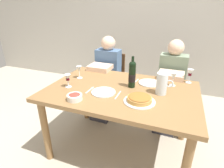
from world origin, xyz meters
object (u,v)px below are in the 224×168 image
dinner_plate_left_setting (103,92)px  chair_right (171,85)px  salad_bowl (75,97)px  diner_right (170,84)px  chair_left (111,78)px  wine_bottle (132,74)px  wine_glass_centre (79,70)px  baked_tart (140,99)px  water_pitcher (162,85)px  wine_glass_right_diner (68,78)px  wine_glass_left_diner (173,77)px  wine_glass_spare (190,73)px  dining_table (121,97)px  dinner_plate_right_setting (149,83)px  diner_left (105,76)px

dinner_plate_left_setting → chair_right: 1.24m
salad_bowl → diner_right: (0.77, 1.04, -0.17)m
salad_bowl → dinner_plate_left_setting: (0.18, 0.22, -0.02)m
dinner_plate_left_setting → chair_left: size_ratio=0.27×
wine_bottle → wine_glass_centre: size_ratio=2.24×
baked_tart → salad_bowl: size_ratio=2.03×
baked_tart → salad_bowl: 0.58m
water_pitcher → wine_glass_right_diner: size_ratio=1.49×
wine_bottle → wine_glass_left_diner: wine_bottle is taller
wine_glass_spare → dinner_plate_left_setting: bearing=-144.0°
dining_table → wine_glass_left_diner: bearing=30.4°
dining_table → salad_bowl: bearing=-131.5°
dinner_plate_right_setting → chair_left: chair_left is taller
dinner_plate_right_setting → chair_left: size_ratio=0.26×
baked_tart → salad_bowl: bearing=-163.0°
chair_right → water_pitcher: bearing=86.8°
diner_left → wine_bottle: bearing=135.0°
baked_tart → diner_left: 1.10m
wine_glass_centre → diner_left: 0.59m
dinner_plate_right_setting → diner_right: bearing=64.4°
wine_glass_right_diner → chair_right: bearing=47.3°
wine_glass_centre → diner_right: size_ratio=0.12×
wine_glass_right_diner → dinner_plate_left_setting: wine_glass_right_diner is taller
water_pitcher → baked_tart: water_pitcher is taller
wine_glass_left_diner → dinner_plate_left_setting: 0.75m
water_pitcher → dinner_plate_left_setting: 0.56m
salad_bowl → chair_left: chair_left is taller
diner_left → baked_tart: bearing=130.1°
wine_glass_spare → diner_right: bearing=126.7°
wine_glass_centre → chair_right: size_ratio=0.17×
dining_table → dinner_plate_left_setting: size_ratio=6.39×
wine_bottle → diner_right: 0.75m
dining_table → wine_glass_spare: wine_glass_spare is taller
wine_glass_left_diner → wine_glass_centre: 1.04m
dining_table → salad_bowl: salad_bowl is taller
wine_glass_left_diner → wine_glass_spare: bearing=42.3°
dinner_plate_left_setting → salad_bowl: bearing=-129.2°
baked_tart → wine_glass_right_diner: 0.77m
baked_tart → chair_left: (-0.68, 1.08, -0.29)m
dining_table → diner_left: (-0.45, 0.65, -0.05)m
chair_left → diner_right: bearing=168.3°
wine_glass_centre → chair_right: bearing=38.5°
wine_glass_left_diner → dinner_plate_left_setting: size_ratio=0.60×
wine_glass_centre → dinner_plate_left_setting: wine_glass_centre is taller
wine_glass_right_diner → chair_right: 1.49m
diner_right → salad_bowl: bearing=54.8°
wine_glass_spare → chair_right: size_ratio=0.18×
water_pitcher → baked_tart: (-0.16, -0.23, -0.06)m
dinner_plate_right_setting → chair_left: bearing=137.1°
wine_glass_left_diner → diner_left: 1.03m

